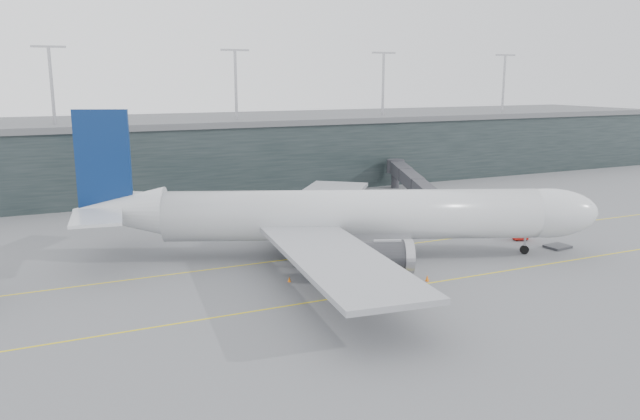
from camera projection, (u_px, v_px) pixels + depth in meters
name	position (u px, v px, depth m)	size (l,w,h in m)	color
ground	(306.00, 248.00, 88.23)	(320.00, 320.00, 0.00)	slate
taxiline_a	(318.00, 256.00, 84.67)	(160.00, 0.25, 0.02)	yellow
taxiline_b	(376.00, 292.00, 70.44)	(160.00, 0.25, 0.02)	yellow
taxiline_lead_main	(287.00, 217.00, 108.05)	(0.25, 60.00, 0.02)	yellow
terminal	(203.00, 152.00, 138.23)	(240.00, 36.00, 29.00)	black
main_aircraft	(348.00, 216.00, 83.37)	(67.58, 62.42, 19.76)	silver
jet_bridge	(398.00, 180.00, 118.75)	(18.22, 43.50, 6.23)	#2F2F34
gse_cart	(520.00, 235.00, 92.52)	(2.34, 1.85, 1.39)	red
baggage_dolly	(557.00, 246.00, 88.56)	(3.28, 2.62, 0.33)	#343438
uld_a	(254.00, 229.00, 95.90)	(1.81, 1.46, 1.63)	#323236
uld_b	(268.00, 224.00, 98.74)	(2.63, 2.36, 1.98)	#323236
uld_c	(272.00, 226.00, 97.51)	(2.24, 1.86, 1.92)	#323236
cone_nose	(521.00, 231.00, 96.89)	(0.49, 0.49, 0.77)	red
cone_wing_stbd	(427.00, 278.00, 73.98)	(0.48, 0.48, 0.76)	orange
cone_wing_port	(339.00, 223.00, 102.42)	(0.45, 0.45, 0.71)	#E23C0C
cone_tail	(289.00, 279.00, 73.72)	(0.40, 0.40, 0.64)	orange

